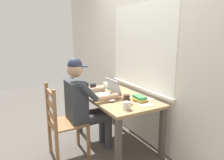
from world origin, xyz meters
TOP-DOWN VIEW (x-y plane):
  - ground_plane at (0.00, 0.00)m, footprint 8.00×8.00m
  - back_wall at (-0.00, 0.44)m, footprint 6.00×0.08m
  - desk at (0.00, 0.00)m, footprint 1.28×0.71m
  - seated_person at (-0.04, -0.43)m, footprint 0.50×0.60m
  - wooden_chair at (-0.04, -0.71)m, footprint 0.42×0.42m
  - laptop at (-0.05, -0.10)m, footprint 0.33×0.31m
  - computer_mouse at (0.20, -0.17)m, footprint 0.06×0.10m
  - coffee_mug_white at (0.50, -0.15)m, footprint 0.12×0.08m
  - coffee_mug_dark at (-0.42, -0.15)m, footprint 0.13×0.09m
  - coffee_mug_spare at (0.33, -0.04)m, footprint 0.12×0.08m
  - book_stack_main at (-0.40, 0.11)m, footprint 0.19×0.15m
  - book_stack_side at (0.35, 0.14)m, footprint 0.18×0.14m
  - paper_pile_near_laptop at (0.28, 0.24)m, footprint 0.28×0.24m
  - paper_pile_back_corner at (-0.41, 0.09)m, footprint 0.29×0.25m
  - paper_pile_side at (0.44, 0.13)m, footprint 0.24×0.18m

SIDE VIEW (x-z plane):
  - ground_plane at x=0.00m, z-range 0.00..0.00m
  - wooden_chair at x=-0.04m, z-range -0.01..0.92m
  - desk at x=0.00m, z-range 0.25..0.96m
  - seated_person at x=-0.04m, z-range 0.06..1.30m
  - paper_pile_near_laptop at x=0.28m, z-range 0.70..0.71m
  - paper_pile_side at x=0.44m, z-range 0.70..0.71m
  - paper_pile_back_corner at x=-0.41m, z-range 0.70..0.71m
  - computer_mouse at x=0.20m, z-range 0.70..0.74m
  - book_stack_side at x=0.35m, z-range 0.70..0.77m
  - coffee_mug_white at x=0.50m, z-range 0.70..0.79m
  - book_stack_main at x=-0.40m, z-range 0.70..0.79m
  - coffee_mug_dark at x=-0.42m, z-range 0.70..0.80m
  - laptop at x=-0.05m, z-range 0.64..0.87m
  - coffee_mug_spare at x=0.33m, z-range 0.70..0.81m
  - back_wall at x=0.00m, z-range 0.00..2.60m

